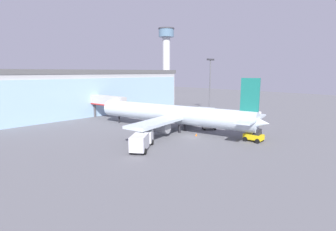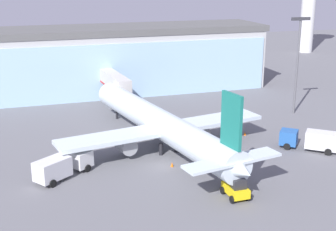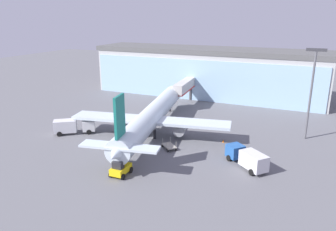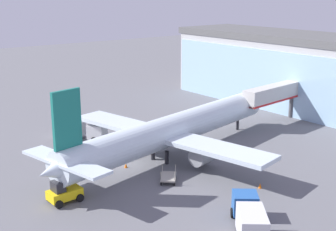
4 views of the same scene
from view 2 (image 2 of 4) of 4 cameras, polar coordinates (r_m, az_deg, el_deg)
ground at (r=57.39m, az=-0.31°, el=-6.04°), size 240.00×240.00×0.00m
terminal_building at (r=92.78m, az=-7.01°, el=6.81°), size 61.86×15.74×12.63m
jet_bridge at (r=81.37m, az=-6.63°, el=4.16°), size 3.77×13.45×5.97m
apron_light_mast at (r=78.91m, az=15.55°, el=6.96°), size 3.20×0.40×15.81m
airplane at (r=61.54m, az=-0.88°, el=-1.06°), size 28.74×38.48×11.00m
catering_truck at (r=54.74m, az=-12.80°, el=-5.99°), size 7.15×6.15×2.65m
fuel_truck at (r=64.38m, az=17.00°, el=-2.81°), size 7.07×6.28×2.65m
baggage_cart at (r=59.95m, az=5.74°, el=-4.58°), size 3.17×3.03×1.50m
pushback_tug at (r=49.56m, az=8.31°, el=-8.86°), size 2.30×3.29×2.30m
safety_cone_nose at (r=56.79m, az=0.50°, el=-5.99°), size 0.36×0.36×0.55m
safety_cone_wingtip at (r=68.42m, az=9.35°, el=-2.17°), size 0.36×0.36×0.55m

